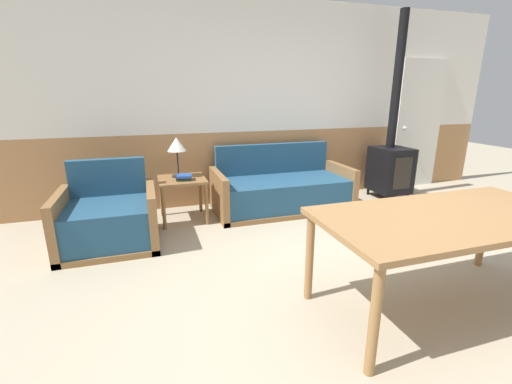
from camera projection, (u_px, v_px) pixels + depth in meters
name	position (u px, v px, depth m)	size (l,w,h in m)	color
ground_plane	(390.00, 289.00, 2.74)	(16.00, 16.00, 0.00)	#B2A58C
wall_back	(276.00, 105.00, 4.77)	(7.20, 0.06, 2.70)	#AD7A4C
couch	(282.00, 191.00, 4.55)	(1.78, 0.85, 0.83)	olive
armchair	(109.00, 221.00, 3.47)	(0.93, 0.84, 0.83)	olive
side_table	(182.00, 185.00, 4.11)	(0.55, 0.55, 0.53)	olive
table_lamp	(177.00, 146.00, 4.06)	(0.22, 0.22, 0.48)	#262628
book_stack	(184.00, 177.00, 4.00)	(0.20, 0.19, 0.06)	#2D7F3D
dining_table	(450.00, 223.00, 2.34)	(1.83, 0.89, 0.72)	#9E7042
wood_stove	(391.00, 157.00, 4.98)	(0.47, 0.54, 2.58)	black
entry_door	(418.00, 125.00, 5.53)	(0.84, 0.09, 2.02)	silver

